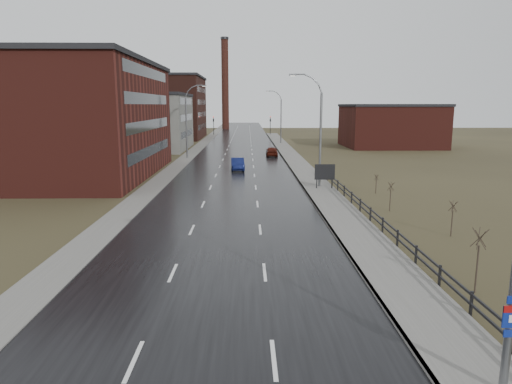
{
  "coord_description": "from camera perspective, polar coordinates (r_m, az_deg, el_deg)",
  "views": [
    {
      "loc": [
        1.44,
        -9.72,
        8.31
      ],
      "look_at": [
        1.98,
        18.07,
        3.0
      ],
      "focal_mm": 32.0,
      "sensor_mm": 36.0,
      "label": 1
    }
  ],
  "objects": [
    {
      "name": "road",
      "position": [
        70.22,
        -2.29,
        4.04
      ],
      "size": [
        14.0,
        300.0,
        0.06
      ],
      "primitive_type": "cube",
      "color": "black",
      "rests_on": "ground"
    },
    {
      "name": "sidewalk_right",
      "position": [
        46.03,
        7.85,
        0.43
      ],
      "size": [
        3.2,
        180.0,
        0.18
      ],
      "primitive_type": "cube",
      "color": "#595651",
      "rests_on": "ground"
    },
    {
      "name": "curb_right",
      "position": [
        45.81,
        5.97,
        0.42
      ],
      "size": [
        0.16,
        180.0,
        0.18
      ],
      "primitive_type": "cube",
      "color": "slate",
      "rests_on": "ground"
    },
    {
      "name": "sidewalk_left",
      "position": [
        70.86,
        -8.95,
        4.0
      ],
      "size": [
        2.4,
        260.0,
        0.12
      ],
      "primitive_type": "cube",
      "color": "#595651",
      "rests_on": "ground"
    },
    {
      "name": "warehouse_near",
      "position": [
        59.16,
        -23.67,
        8.42
      ],
      "size": [
        22.44,
        28.56,
        13.5
      ],
      "color": "#471914",
      "rests_on": "ground"
    },
    {
      "name": "warehouse_mid",
      "position": [
        89.9,
        -13.76,
        8.57
      ],
      "size": [
        16.32,
        20.4,
        10.5
      ],
      "color": "slate",
      "rests_on": "ground"
    },
    {
      "name": "warehouse_far",
      "position": [
        120.23,
        -13.05,
        10.29
      ],
      "size": [
        26.52,
        24.48,
        15.5
      ],
      "color": "#331611",
      "rests_on": "ground"
    },
    {
      "name": "building_right",
      "position": [
        96.23,
        16.5,
        7.97
      ],
      "size": [
        18.36,
        16.32,
        8.5
      ],
      "color": "#471914",
      "rests_on": "ground"
    },
    {
      "name": "smokestack",
      "position": [
        160.05,
        -3.88,
        13.37
      ],
      "size": [
        2.7,
        2.7,
        30.7
      ],
      "color": "#331611",
      "rests_on": "ground"
    },
    {
      "name": "streetlight_right_mid",
      "position": [
        46.32,
        7.72,
        7.66
      ],
      "size": [
        3.36,
        0.28,
        11.35
      ],
      "color": "slate",
      "rests_on": "ground"
    },
    {
      "name": "streetlight_left",
      "position": [
        72.34,
        -8.47,
        8.75
      ],
      "size": [
        3.36,
        0.28,
        11.35
      ],
      "color": "slate",
      "rests_on": "ground"
    },
    {
      "name": "streetlight_right_far",
      "position": [
        100.0,
        2.97,
        9.39
      ],
      "size": [
        3.36,
        0.28,
        11.35
      ],
      "color": "slate",
      "rests_on": "ground"
    },
    {
      "name": "guardrail",
      "position": [
        30.36,
        15.93,
        -4.1
      ],
      "size": [
        0.1,
        53.05,
        1.1
      ],
      "color": "black",
      "rests_on": "ground"
    },
    {
      "name": "shrub_c",
      "position": [
        22.71,
        25.98,
        -7.54
      ],
      "size": [
        0.7,
        0.74,
        2.98
      ],
      "color": "#382D23",
      "rests_on": "ground"
    },
    {
      "name": "shrub_d",
      "position": [
        31.74,
        23.33,
        -2.97
      ],
      "size": [
        0.55,
        0.58,
        2.32
      ],
      "color": "#382D23",
      "rests_on": "ground"
    },
    {
      "name": "shrub_e",
      "position": [
        37.57,
        16.45,
        -0.47
      ],
      "size": [
        0.56,
        0.59,
        2.35
      ],
      "color": "#382D23",
      "rests_on": "ground"
    },
    {
      "name": "shrub_f",
      "position": [
        44.82,
        14.79,
        1.04
      ],
      "size": [
        0.44,
        0.47,
        1.85
      ],
      "color": "#382D23",
      "rests_on": "ground"
    },
    {
      "name": "billboard",
      "position": [
        45.54,
        8.58,
        2.39
      ],
      "size": [
        2.0,
        0.17,
        2.59
      ],
      "color": "black",
      "rests_on": "ground"
    },
    {
      "name": "traffic_light_left",
      "position": [
        130.11,
        -5.34,
        9.14
      ],
      "size": [
        0.58,
        2.73,
        5.3
      ],
      "color": "black",
      "rests_on": "ground"
    },
    {
      "name": "traffic_light_right",
      "position": [
        129.93,
        1.8,
        9.18
      ],
      "size": [
        0.58,
        2.73,
        5.3
      ],
      "color": "black",
      "rests_on": "ground"
    },
    {
      "name": "car_near",
      "position": [
        59.04,
        -2.32,
        3.48
      ],
      "size": [
        1.93,
        4.81,
        1.56
      ],
      "primitive_type": "imported",
      "rotation": [
        0.0,
        0.0,
        0.06
      ],
      "color": "#0D1545",
      "rests_on": "ground"
    },
    {
      "name": "car_far",
      "position": [
        75.0,
        2.0,
        5.07
      ],
      "size": [
        2.02,
        4.78,
        1.61
      ],
      "primitive_type": "imported",
      "rotation": [
        0.0,
        0.0,
        3.12
      ],
      "color": "#43130B",
      "rests_on": "ground"
    }
  ]
}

